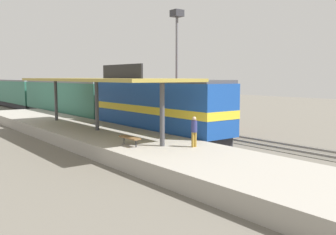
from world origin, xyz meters
The scene contains 12 objects.
ground_plane centered at (2.00, 0.00, 0.00)m, with size 120.00×120.00×0.00m, color #666056.
track_near centered at (0.00, 0.00, 0.03)m, with size 3.20×110.00×0.16m.
track_far centered at (4.60, 0.00, 0.03)m, with size 3.20×110.00×0.16m.
platform centered at (-4.60, 0.00, 0.45)m, with size 6.00×44.00×0.90m, color #9E998E.
station_canopy centered at (-4.60, -0.09, 4.53)m, with size 5.20×18.00×4.70m.
platform_bench centered at (-6.00, -6.79, 1.34)m, with size 0.44×1.70×0.50m.
locomotive centered at (0.00, -1.15, 2.41)m, with size 2.93×14.43×4.44m.
passenger_carriage_front centered at (0.00, 16.85, 2.31)m, with size 2.90×20.00×4.24m.
passenger_carriage_rear centered at (0.00, 37.65, 2.31)m, with size 2.90×20.00×4.24m.
freight_car centered at (4.60, 3.15, 1.97)m, with size 2.80×12.00×3.54m.
light_mast centered at (7.80, 6.07, 8.40)m, with size 1.10×1.10×11.70m.
person_waiting centered at (-3.38, -9.34, 1.85)m, with size 0.34×0.34×1.71m.
Camera 1 is at (-17.08, -24.77, 4.78)m, focal length 40.03 mm.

